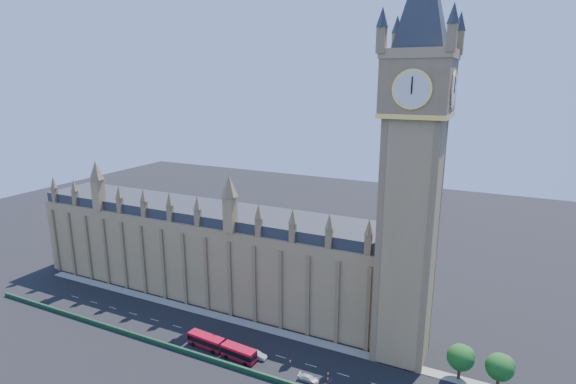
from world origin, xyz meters
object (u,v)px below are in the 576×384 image
at_px(car_grey, 245,355).
at_px(car_white, 308,378).
at_px(red_bus, 221,347).
at_px(car_silver, 257,355).

distance_m(car_grey, car_white, 17.47).
distance_m(red_bus, car_silver, 9.26).
xyz_separation_m(car_grey, car_silver, (2.74, 1.21, 0.06)).
height_order(red_bus, car_white, red_bus).
bearing_deg(car_grey, car_silver, -65.89).
bearing_deg(red_bus, car_white, 3.41).
relative_size(red_bus, car_silver, 4.05).
height_order(red_bus, car_grey, red_bus).
height_order(car_grey, car_white, car_grey).
xyz_separation_m(car_grey, car_white, (17.42, -1.29, -0.06)).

